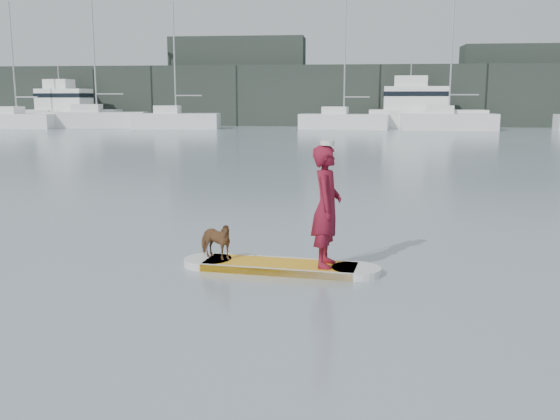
# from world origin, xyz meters

# --- Properties ---
(ground) EXTENTS (140.00, 140.00, 0.00)m
(ground) POSITION_xyz_m (0.00, 0.00, 0.00)
(ground) COLOR slate
(ground) RESTS_ON ground
(paddleboard) EXTENTS (3.28, 1.11, 0.12)m
(paddleboard) POSITION_xyz_m (0.74, -2.44, 0.06)
(paddleboard) COLOR orange
(paddleboard) RESTS_ON ground
(paddler) EXTENTS (0.52, 0.74, 1.94)m
(paddler) POSITION_xyz_m (1.50, -2.53, 1.09)
(paddler) COLOR maroon
(paddler) RESTS_ON paddleboard
(white_cap) EXTENTS (0.22, 0.22, 0.07)m
(white_cap) POSITION_xyz_m (1.50, -2.53, 2.09)
(white_cap) COLOR silver
(white_cap) RESTS_ON paddler
(dog) EXTENTS (0.82, 0.67, 0.63)m
(dog) POSITION_xyz_m (-0.37, -2.30, 0.44)
(dog) COLOR #54341D
(dog) RESTS_ON paddleboard
(paddle) EXTENTS (0.10, 0.30, 2.00)m
(paddle) POSITION_xyz_m (1.46, -2.19, 0.80)
(paddle) COLOR black
(paddle) RESTS_ON ground
(sailboat_a) EXTENTS (8.06, 3.41, 11.35)m
(sailboat_a) POSITION_xyz_m (-29.07, 43.26, 0.79)
(sailboat_a) COLOR white
(sailboat_a) RESTS_ON ground
(sailboat_b) EXTENTS (9.35, 4.06, 13.43)m
(sailboat_b) POSITION_xyz_m (-21.94, 44.78, 0.93)
(sailboat_b) COLOR white
(sailboat_b) RESTS_ON ground
(sailboat_c) EXTENTS (7.95, 3.08, 11.20)m
(sailboat_c) POSITION_xyz_m (-14.00, 43.69, 0.83)
(sailboat_c) COLOR white
(sailboat_c) RESTS_ON ground
(sailboat_d) EXTENTS (8.27, 3.46, 11.83)m
(sailboat_d) POSITION_xyz_m (1.21, 45.24, 0.85)
(sailboat_d) COLOR white
(sailboat_d) RESTS_ON ground
(sailboat_e) EXTENTS (8.23, 2.88, 11.83)m
(sailboat_e) POSITION_xyz_m (10.33, 43.91, 0.85)
(sailboat_e) COLOR white
(sailboat_e) RESTS_ON ground
(motor_yacht_a) EXTENTS (10.69, 3.90, 6.31)m
(motor_yacht_a) POSITION_xyz_m (8.41, 46.81, 1.77)
(motor_yacht_a) COLOR white
(motor_yacht_a) RESTS_ON ground
(motor_yacht_b) EXTENTS (9.53, 4.45, 6.05)m
(motor_yacht_b) POSITION_xyz_m (-25.74, 47.23, 1.70)
(motor_yacht_b) COLOR white
(motor_yacht_b) RESTS_ON ground
(shore_mass) EXTENTS (90.00, 6.00, 6.00)m
(shore_mass) POSITION_xyz_m (0.00, 53.00, 3.00)
(shore_mass) COLOR black
(shore_mass) RESTS_ON ground
(shore_building_west) EXTENTS (14.00, 4.00, 9.00)m
(shore_building_west) POSITION_xyz_m (-10.00, 54.00, 4.50)
(shore_building_west) COLOR black
(shore_building_west) RESTS_ON ground
(shore_building_east) EXTENTS (10.00, 4.00, 8.00)m
(shore_building_east) POSITION_xyz_m (18.00, 54.00, 4.00)
(shore_building_east) COLOR black
(shore_building_east) RESTS_ON ground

